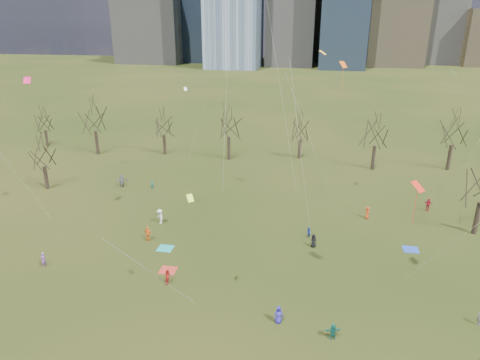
% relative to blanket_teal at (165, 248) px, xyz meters
% --- Properties ---
extents(ground, '(500.00, 500.00, 0.00)m').
position_rel_blanket_teal_xyz_m(ground, '(7.46, -8.50, -0.01)').
color(ground, black).
rests_on(ground, ground).
extents(bare_tree_row, '(113.04, 29.80, 9.50)m').
position_rel_blanket_teal_xyz_m(bare_tree_row, '(7.37, 28.72, 6.10)').
color(bare_tree_row, black).
rests_on(bare_tree_row, ground).
extents(blanket_teal, '(1.60, 1.50, 0.03)m').
position_rel_blanket_teal_xyz_m(blanket_teal, '(0.00, 0.00, 0.00)').
color(blanket_teal, teal).
rests_on(blanket_teal, ground).
extents(blanket_navy, '(1.60, 1.50, 0.03)m').
position_rel_blanket_teal_xyz_m(blanket_navy, '(25.69, 4.38, 0.00)').
color(blanket_navy, '#2648B3').
rests_on(blanket_navy, ground).
extents(blanket_crimson, '(1.60, 1.50, 0.03)m').
position_rel_blanket_teal_xyz_m(blanket_crimson, '(1.69, -4.02, 0.00)').
color(blanket_crimson, red).
rests_on(blanket_crimson, ground).
extents(person_0, '(0.86, 0.68, 1.53)m').
position_rel_blanket_teal_xyz_m(person_0, '(12.96, -9.75, 0.75)').
color(person_0, '#2F27AB').
rests_on(person_0, ground).
extents(person_2, '(0.67, 0.81, 1.49)m').
position_rel_blanket_teal_xyz_m(person_2, '(2.50, -6.12, 0.73)').
color(person_2, red).
rests_on(person_2, ground).
extents(person_3, '(0.86, 0.86, 1.19)m').
position_rel_blanket_teal_xyz_m(person_3, '(28.76, -7.20, 0.58)').
color(person_3, slate).
rests_on(person_3, ground).
extents(person_4, '(1.07, 0.55, 1.74)m').
position_rel_blanket_teal_xyz_m(person_4, '(-2.42, 1.31, 0.86)').
color(person_4, orange).
rests_on(person_4, ground).
extents(person_5, '(1.34, 0.71, 1.38)m').
position_rel_blanket_teal_xyz_m(person_5, '(17.20, -10.88, 0.67)').
color(person_5, '#1A7768').
rests_on(person_5, ground).
extents(person_6, '(0.88, 0.79, 1.51)m').
position_rel_blanket_teal_xyz_m(person_6, '(15.48, 3.12, 0.74)').
color(person_6, black).
rests_on(person_6, ground).
extents(person_7, '(0.48, 0.64, 1.59)m').
position_rel_blanket_teal_xyz_m(person_7, '(-10.52, -5.55, 0.78)').
color(person_7, '#874D9A').
rests_on(person_7, ground).
extents(person_8, '(0.75, 0.75, 1.23)m').
position_rel_blanket_teal_xyz_m(person_8, '(14.93, 5.16, 0.60)').
color(person_8, '#223C93').
rests_on(person_8, ground).
extents(person_9, '(1.30, 1.34, 1.84)m').
position_rel_blanket_teal_xyz_m(person_9, '(-2.60, 5.59, 0.90)').
color(person_9, white).
rests_on(person_9, ground).
extents(person_10, '(1.07, 0.62, 1.72)m').
position_rel_blanket_teal_xyz_m(person_10, '(29.60, 15.02, 0.85)').
color(person_10, '#B41931').
rests_on(person_10, ground).
extents(person_11, '(1.70, 1.56, 1.89)m').
position_rel_blanket_teal_xyz_m(person_11, '(-12.19, 15.97, 0.93)').
color(person_11, slate).
rests_on(person_11, ground).
extents(person_12, '(0.56, 0.79, 1.51)m').
position_rel_blanket_teal_xyz_m(person_12, '(21.82, 11.42, 0.74)').
color(person_12, '#D44517').
rests_on(person_12, ground).
extents(person_13, '(0.46, 0.59, 1.43)m').
position_rel_blanket_teal_xyz_m(person_13, '(-7.61, 16.06, 0.70)').
color(person_13, '#1B7969').
rests_on(person_13, ground).
extents(kites_airborne, '(56.45, 44.29, 35.64)m').
position_rel_blanket_teal_xyz_m(kites_airborne, '(15.34, 7.63, 13.65)').
color(kites_airborne, gold).
rests_on(kites_airborne, ground).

